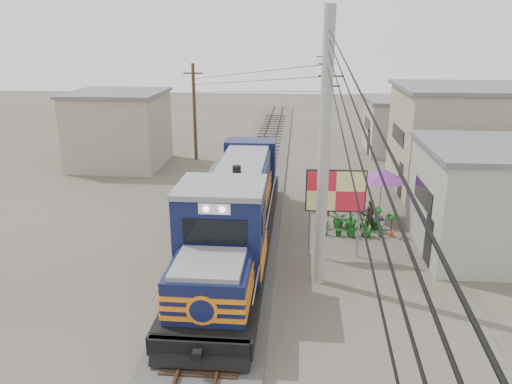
# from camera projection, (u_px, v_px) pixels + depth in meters

# --- Properties ---
(ground) EXTENTS (120.00, 120.00, 0.00)m
(ground) POSITION_uv_depth(u_px,v_px,m) (230.00, 272.00, 19.89)
(ground) COLOR #473F35
(ground) RESTS_ON ground
(ballast) EXTENTS (3.60, 70.00, 0.16)m
(ballast) POSITION_uv_depth(u_px,v_px,m) (253.00, 193.00, 29.35)
(ballast) COLOR #595651
(ballast) RESTS_ON ground
(track) EXTENTS (1.15, 70.00, 0.12)m
(track) POSITION_uv_depth(u_px,v_px,m) (253.00, 190.00, 29.29)
(track) COLOR #51331E
(track) RESTS_ON ground
(locomotive) EXTENTS (3.02, 16.44, 4.07)m
(locomotive) POSITION_uv_depth(u_px,v_px,m) (235.00, 213.00, 21.17)
(locomotive) COLOR black
(locomotive) RESTS_ON ground
(utility_pole_main) EXTENTS (0.40, 0.40, 10.00)m
(utility_pole_main) POSITION_uv_depth(u_px,v_px,m) (324.00, 154.00, 17.60)
(utility_pole_main) COLOR #9E9B93
(utility_pole_main) RESTS_ON ground
(wooden_pole_mid) EXTENTS (1.60, 0.24, 7.00)m
(wooden_pole_mid) POSITION_uv_depth(u_px,v_px,m) (329.00, 122.00, 31.67)
(wooden_pole_mid) COLOR #4C3826
(wooden_pole_mid) RESTS_ON ground
(wooden_pole_far) EXTENTS (1.60, 0.24, 7.50)m
(wooden_pole_far) POSITION_uv_depth(u_px,v_px,m) (324.00, 92.00, 44.84)
(wooden_pole_far) COLOR #4C3826
(wooden_pole_far) RESTS_ON ground
(wooden_pole_left) EXTENTS (1.60, 0.24, 7.00)m
(wooden_pole_left) POSITION_uv_depth(u_px,v_px,m) (194.00, 110.00, 36.23)
(wooden_pole_left) COLOR #4C3826
(wooden_pole_left) RESTS_ON ground
(power_lines) EXTENTS (9.65, 19.00, 3.30)m
(power_lines) POSITION_uv_depth(u_px,v_px,m) (247.00, 63.00, 25.63)
(power_lines) COLOR black
(power_lines) RESTS_ON ground
(shophouse_front) EXTENTS (7.35, 6.30, 4.70)m
(shophouse_front) POSITION_uv_depth(u_px,v_px,m) (508.00, 200.00, 21.07)
(shophouse_front) COLOR gray
(shophouse_front) RESTS_ON ground
(shophouse_mid) EXTENTS (8.40, 7.35, 6.20)m
(shophouse_mid) POSITION_uv_depth(u_px,v_px,m) (467.00, 139.00, 29.29)
(shophouse_mid) COLOR gray
(shophouse_mid) RESTS_ON ground
(shophouse_back) EXTENTS (6.30, 6.30, 4.20)m
(shophouse_back) POSITION_uv_depth(u_px,v_px,m) (406.00, 125.00, 39.20)
(shophouse_back) COLOR gray
(shophouse_back) RESTS_ON ground
(shophouse_left) EXTENTS (6.30, 6.30, 5.20)m
(shophouse_left) POSITION_uv_depth(u_px,v_px,m) (119.00, 129.00, 35.08)
(shophouse_left) COLOR gray
(shophouse_left) RESTS_ON ground
(billboard) EXTENTS (2.47, 0.17, 3.82)m
(billboard) POSITION_uv_depth(u_px,v_px,m) (336.00, 193.00, 20.43)
(billboard) COLOR #99999E
(billboard) RESTS_ON ground
(market_umbrella) EXTENTS (2.76, 2.76, 2.67)m
(market_umbrella) POSITION_uv_depth(u_px,v_px,m) (382.00, 175.00, 24.72)
(market_umbrella) COLOR black
(market_umbrella) RESTS_ON ground
(vendor) EXTENTS (0.68, 0.62, 1.56)m
(vendor) POSITION_uv_depth(u_px,v_px,m) (370.00, 215.00, 23.78)
(vendor) COLOR black
(vendor) RESTS_ON ground
(plant_nursery) EXTENTS (3.05, 2.07, 1.11)m
(plant_nursery) POSITION_uv_depth(u_px,v_px,m) (351.00, 222.00, 23.79)
(plant_nursery) COLOR #19581B
(plant_nursery) RESTS_ON ground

